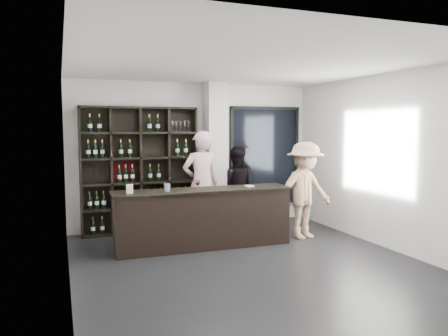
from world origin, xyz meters
name	(u,v)px	position (x,y,z in m)	size (l,w,h in m)	color
floor	(249,264)	(0.00, 0.00, -0.01)	(5.00, 5.50, 0.01)	black
wine_shelf	(140,170)	(-1.15, 2.57, 1.20)	(2.20, 0.35, 2.40)	black
structural_column	(216,156)	(0.35, 2.47, 1.45)	(0.40, 0.40, 2.90)	silver
glass_panel	(265,156)	(1.55, 2.69, 1.40)	(1.60, 0.08, 2.10)	black
tasting_counter	(204,218)	(-0.35, 1.10, 0.50)	(3.01, 0.63, 0.99)	black
taster_pink	(201,184)	(-0.15, 1.85, 0.97)	(0.71, 0.47, 1.95)	#CDA5A6
taster_black	(236,187)	(0.76, 2.40, 0.81)	(0.79, 0.62, 1.62)	black
customer	(305,190)	(1.56, 1.05, 0.88)	(1.13, 0.65, 1.75)	tan
wine_glass	(198,184)	(-0.48, 1.01, 1.08)	(0.08, 0.08, 0.19)	white
spit_cup	(167,187)	(-0.98, 1.05, 1.05)	(0.10, 0.10, 0.13)	#ACC6D6
napkin_stack	(249,186)	(0.48, 1.09, 1.00)	(0.13, 0.13, 0.02)	white
card_stand	(130,189)	(-1.58, 1.04, 1.06)	(0.09, 0.05, 0.14)	white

